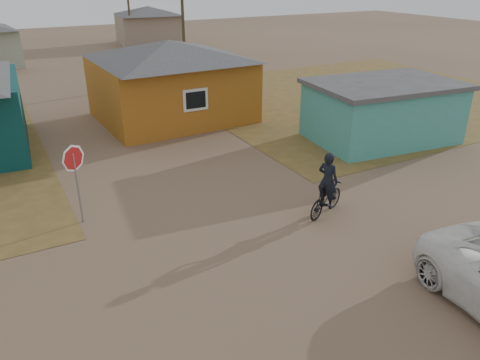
% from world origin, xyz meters
% --- Properties ---
extents(ground, '(120.00, 120.00, 0.00)m').
position_xyz_m(ground, '(0.00, 0.00, 0.00)').
color(ground, brown).
extents(grass_ne, '(20.00, 18.00, 0.00)m').
position_xyz_m(grass_ne, '(14.00, 13.00, 0.01)').
color(grass_ne, brown).
rests_on(grass_ne, ground).
extents(house_yellow, '(7.72, 6.76, 3.90)m').
position_xyz_m(house_yellow, '(2.50, 14.00, 2.00)').
color(house_yellow, '#A9601A').
rests_on(house_yellow, ground).
extents(shed_turquoise, '(6.71, 4.93, 2.60)m').
position_xyz_m(shed_turquoise, '(9.50, 6.50, 1.31)').
color(shed_turquoise, teal).
rests_on(shed_turquoise, ground).
extents(house_beige_east, '(6.95, 6.05, 3.60)m').
position_xyz_m(house_beige_east, '(10.00, 40.00, 1.86)').
color(house_beige_east, gray).
rests_on(house_beige_east, ground).
extents(utility_pole_near, '(1.40, 0.20, 8.00)m').
position_xyz_m(utility_pole_near, '(6.50, 22.00, 4.14)').
color(utility_pole_near, '#433828').
rests_on(utility_pole_near, ground).
extents(utility_pole_far, '(1.40, 0.20, 8.00)m').
position_xyz_m(utility_pole_far, '(7.50, 38.00, 4.14)').
color(utility_pole_far, '#433828').
rests_on(utility_pole_far, ground).
extents(stop_sign, '(0.81, 0.19, 2.49)m').
position_xyz_m(stop_sign, '(-3.85, 5.09, 1.83)').
color(stop_sign, gray).
rests_on(stop_sign, ground).
extents(cyclist, '(1.89, 1.17, 2.06)m').
position_xyz_m(cyclist, '(2.95, 1.98, 0.75)').
color(cyclist, black).
rests_on(cyclist, ground).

